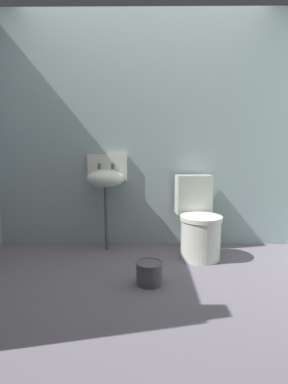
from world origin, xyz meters
The scene contains 5 objects.
ground_plane centered at (0.00, 0.00, -0.04)m, with size 3.57×2.41×0.08m, color slate.
wall_back centered at (0.00, 1.06, 1.22)m, with size 3.57×0.10×2.45m, color #8FA1A2.
toilet_near_wall centered at (0.53, 0.66, 0.32)m, with size 0.44×0.63×0.78m.
sink centered at (-0.40, 0.84, 0.75)m, with size 0.42×0.34×0.99m.
bucket centered at (0.04, 0.01, 0.10)m, with size 0.22×0.22×0.18m.
Camera 1 is at (0.03, -2.32, 1.10)m, focal length 29.09 mm.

